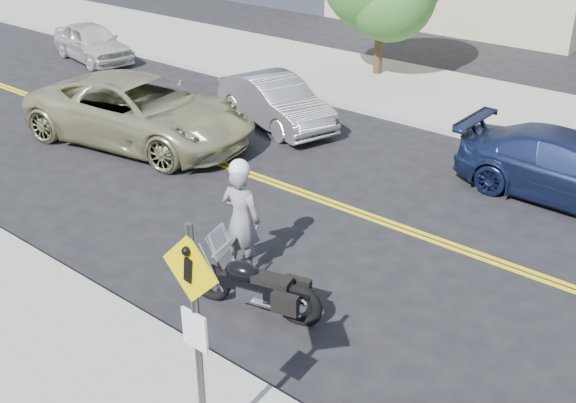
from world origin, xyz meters
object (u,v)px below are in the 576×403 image
at_px(motorcycle, 256,275).
at_px(parked_car_blue, 573,169).
at_px(suv, 140,111).
at_px(parked_car_silver, 275,101).
at_px(pedestrian_sign, 196,325).
at_px(motorcyclist, 241,216).
at_px(parked_car_white, 92,42).

distance_m(motorcycle, parked_car_blue, 7.37).
height_order(suv, parked_car_silver, suv).
bearing_deg(pedestrian_sign, motorcycle, 120.63).
relative_size(motorcyclist, motorcycle, 0.95).
relative_size(suv, parked_car_blue, 1.24).
distance_m(suv, parked_car_blue, 9.94).
bearing_deg(parked_car_silver, parked_car_blue, -69.72).
bearing_deg(pedestrian_sign, suv, 144.36).
bearing_deg(pedestrian_sign, parked_car_blue, 84.94).
xyz_separation_m(parked_car_white, parked_car_silver, (9.17, -0.89, -0.00)).
xyz_separation_m(motorcyclist, parked_car_silver, (-4.18, 5.77, -0.36)).
bearing_deg(motorcycle, motorcyclist, 127.68).
bearing_deg(parked_car_white, motorcycle, -106.56).
xyz_separation_m(motorcyclist, parked_car_white, (-13.35, 6.65, -0.36)).
xyz_separation_m(parked_car_silver, parked_car_blue, (7.56, 0.45, 0.04)).
xyz_separation_m(suv, parked_car_white, (-7.42, 3.94, -0.17)).
distance_m(suv, parked_car_silver, 3.52).
distance_m(suv, parked_car_white, 8.40).
height_order(pedestrian_sign, motorcycle, pedestrian_sign).
bearing_deg(parked_car_silver, parked_car_white, 101.36).
bearing_deg(parked_car_silver, motorcyclist, -127.18).
bearing_deg(suv, parked_car_white, 51.87).
distance_m(motorcyclist, suv, 6.52).
height_order(pedestrian_sign, suv, pedestrian_sign).
bearing_deg(motorcyclist, suv, -38.38).
relative_size(parked_car_white, parked_car_blue, 0.81).
bearing_deg(parked_car_blue, suv, 110.54).
relative_size(motorcyclist, suv, 0.35).
bearing_deg(motorcycle, suv, 138.29).
relative_size(motorcycle, parked_car_white, 0.56).
bearing_deg(parked_car_silver, suv, 167.09).
xyz_separation_m(motorcycle, parked_car_blue, (2.38, 6.97, 0.04)).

